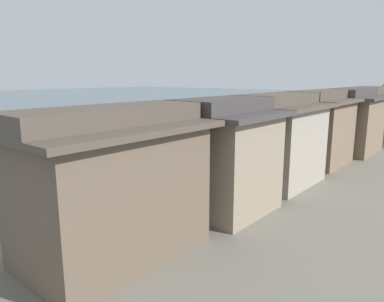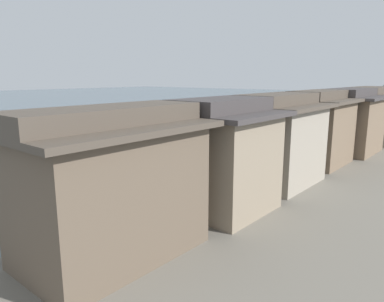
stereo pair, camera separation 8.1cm
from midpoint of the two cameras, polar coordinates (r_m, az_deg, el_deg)
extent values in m
cube|color=#423328|center=(23.04, -26.58, -8.83)|extent=(0.98, 0.52, 0.25)
cube|color=#33281E|center=(47.18, 14.29, 1.75)|extent=(0.97, 4.87, 0.26)
cube|color=#33281E|center=(49.17, 15.50, 2.37)|extent=(0.84, 0.37, 0.24)
cube|color=#33281E|center=(45.13, 13.01, 1.69)|extent=(0.84, 0.37, 0.24)
cube|color=#33281E|center=(47.34, 13.84, 2.02)|extent=(0.11, 4.36, 0.08)
cube|color=#33281E|center=(46.97, 14.77, 1.89)|extent=(0.11, 4.36, 0.08)
ellipsoid|color=#4C6B42|center=(47.12, 14.32, 2.18)|extent=(0.85, 1.18, 0.46)
cube|color=#423328|center=(26.27, -2.21, -5.77)|extent=(1.27, 4.77, 0.23)
cube|color=#423328|center=(27.76, 1.01, -4.33)|extent=(0.98, 0.40, 0.20)
cube|color=#423328|center=(24.75, -5.85, -6.41)|extent=(0.98, 0.40, 0.20)
cube|color=#423328|center=(26.56, -2.99, -5.23)|extent=(0.25, 4.23, 0.08)
cube|color=#423328|center=(25.89, -1.43, -5.67)|extent=(0.25, 4.23, 0.08)
cube|color=brown|center=(23.02, -11.36, -8.58)|extent=(1.68, 3.91, 0.21)
cube|color=brown|center=(23.70, -7.51, -7.33)|extent=(0.81, 0.52, 0.19)
cube|color=brown|center=(22.32, -15.51, -8.89)|extent=(0.81, 0.52, 0.19)
cube|color=brown|center=(23.30, -11.78, -7.97)|extent=(0.84, 3.25, 0.08)
cube|color=brown|center=(22.65, -10.97, -8.51)|extent=(0.84, 3.25, 0.08)
ellipsoid|color=brown|center=(22.92, -11.40, -7.85)|extent=(0.97, 1.19, 0.41)
cube|color=brown|center=(35.17, -5.42, -1.29)|extent=(4.61, 1.92, 0.24)
cube|color=brown|center=(36.93, -7.10, -0.35)|extent=(0.53, 0.83, 0.21)
cube|color=brown|center=(33.36, -3.58, -1.58)|extent=(0.53, 0.83, 0.21)
cube|color=brown|center=(34.95, -5.98, -1.12)|extent=(3.93, 1.05, 0.08)
cube|color=brown|center=(35.33, -4.89, -0.96)|extent=(3.93, 1.05, 0.08)
cube|color=#423328|center=(39.48, 14.25, -0.15)|extent=(2.03, 4.48, 0.26)
cube|color=#423328|center=(41.37, 14.93, 0.70)|extent=(1.06, 0.57, 0.24)
cube|color=#423328|center=(37.50, 13.54, -0.34)|extent=(1.06, 0.57, 0.24)
cube|color=#423328|center=(39.56, 13.54, 0.17)|extent=(0.91, 3.77, 0.08)
cube|color=#423328|center=(39.33, 14.99, 0.03)|extent=(0.91, 3.77, 0.08)
cube|color=#232326|center=(53.68, 9.24, 3.12)|extent=(3.40, 3.11, 0.24)
cube|color=#232326|center=(55.24, 8.70, 3.63)|extent=(0.82, 0.87, 0.22)
cube|color=#232326|center=(52.06, 9.83, 3.10)|extent=(0.82, 0.87, 0.22)
cube|color=#232326|center=(53.52, 8.81, 3.29)|extent=(2.46, 2.14, 0.08)
cube|color=#232326|center=(53.79, 9.68, 3.30)|extent=(2.46, 2.14, 0.08)
cube|color=brown|center=(56.52, 23.28, 2.76)|extent=(2.43, 5.81, 0.27)
cube|color=brown|center=(59.15, 23.48, 3.36)|extent=(1.08, 0.59, 0.25)
cube|color=brown|center=(53.81, 23.11, 2.65)|extent=(1.08, 0.59, 0.25)
cube|color=brown|center=(56.53, 22.76, 2.99)|extent=(1.28, 5.08, 0.08)
cube|color=brown|center=(56.46, 23.83, 2.89)|extent=(1.28, 5.08, 0.08)
ellipsoid|color=brown|center=(56.46, 23.32, 3.18)|extent=(1.33, 1.63, 0.56)
cube|color=#33281E|center=(33.77, 3.85, -1.78)|extent=(5.16, 2.59, 0.26)
cube|color=#33281E|center=(31.85, 6.35, -2.19)|extent=(0.64, 1.02, 0.24)
cube|color=#33281E|center=(35.64, 1.62, -0.63)|extent=(0.64, 1.02, 0.24)
cube|color=#33281E|center=(34.01, 4.53, -1.40)|extent=(4.38, 1.50, 0.08)
cube|color=#33281E|center=(33.45, 3.16, -1.60)|extent=(4.38, 1.50, 0.08)
ellipsoid|color=#4C6B42|center=(33.68, 3.86, -1.13)|extent=(1.57, 1.33, 0.53)
cube|color=brown|center=(15.01, -12.52, -6.71)|extent=(4.46, 7.12, 5.20)
cube|color=#4D4135|center=(17.05, -17.83, -4.76)|extent=(0.70, 7.12, 0.16)
cube|color=#4C4238|center=(14.39, -13.00, 3.63)|extent=(5.36, 8.02, 0.24)
cube|color=#4C4238|center=(14.34, -13.08, 5.49)|extent=(2.68, 8.02, 0.70)
cube|color=gray|center=(19.84, 4.67, -1.94)|extent=(4.99, 4.97, 5.20)
cube|color=#6E6151|center=(21.57, -1.49, -0.79)|extent=(0.70, 4.97, 0.16)
cube|color=#3D3838|center=(19.38, 4.80, 5.90)|extent=(5.89, 5.87, 0.24)
cube|color=#3D3838|center=(19.34, 4.83, 7.28)|extent=(3.00, 5.87, 0.70)
cube|color=gray|center=(25.49, 13.27, 0.84)|extent=(4.83, 6.01, 5.20)
cube|color=gray|center=(26.82, 8.02, 1.57)|extent=(0.70, 6.01, 0.16)
cube|color=#4C4238|center=(25.13, 13.56, 6.94)|extent=(5.73, 6.91, 0.24)
cube|color=#4C4238|center=(25.10, 13.61, 8.01)|extent=(2.90, 6.91, 0.70)
cube|color=#75604C|center=(32.13, 19.10, 2.71)|extent=(4.65, 5.70, 5.20)
cube|color=brown|center=(33.17, 14.79, 3.23)|extent=(0.70, 5.70, 0.16)
cube|color=#4C4238|center=(31.85, 19.43, 7.55)|extent=(5.55, 6.60, 0.24)
cube|color=#4C4238|center=(31.82, 19.48, 8.39)|extent=(2.79, 6.60, 0.70)
cube|color=#75604C|center=(38.39, 23.32, 3.77)|extent=(5.39, 6.34, 5.20)
cube|color=brown|center=(39.37, 19.09, 4.26)|extent=(0.70, 6.34, 0.16)
cube|color=#3D3838|center=(38.15, 23.65, 7.82)|extent=(6.29, 7.24, 0.24)
cube|color=#3D3838|center=(38.13, 23.71, 8.52)|extent=(3.24, 7.24, 0.70)
cube|color=gray|center=(45.63, 26.11, 4.65)|extent=(5.34, 6.46, 5.20)
cube|color=gray|center=(46.45, 22.50, 5.06)|extent=(0.70, 6.46, 0.16)
cube|color=#4C4238|center=(45.44, 26.42, 8.05)|extent=(6.24, 7.36, 0.24)
cube|color=#4C4238|center=(45.42, 26.47, 8.64)|extent=(3.20, 7.36, 0.70)
cylinder|color=#473828|center=(20.22, -8.51, -8.22)|extent=(0.20, 0.20, 0.84)
cylinder|color=#473828|center=(27.08, 6.65, -2.99)|extent=(0.20, 0.20, 0.87)
cylinder|color=#473828|center=(35.82, 15.71, 0.22)|extent=(0.20, 0.20, 0.80)
camera|label=1|loc=(0.04, -89.92, 0.02)|focal=33.73mm
camera|label=2|loc=(0.04, 90.08, -0.02)|focal=33.73mm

